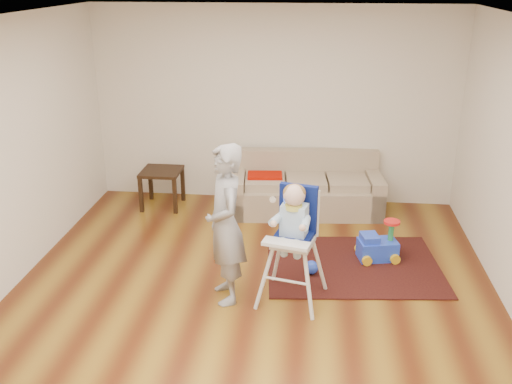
# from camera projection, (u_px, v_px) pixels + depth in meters

# --- Properties ---
(ground) EXTENTS (5.50, 5.50, 0.00)m
(ground) POSITION_uv_depth(u_px,v_px,m) (252.00, 298.00, 5.76)
(ground) COLOR #50220D
(ground) RESTS_ON ground
(room_envelope) EXTENTS (5.04, 5.52, 2.72)m
(room_envelope) POSITION_uv_depth(u_px,v_px,m) (257.00, 104.00, 5.56)
(room_envelope) COLOR silver
(room_envelope) RESTS_ON ground
(sofa) EXTENTS (2.10, 1.01, 0.78)m
(sofa) POSITION_uv_depth(u_px,v_px,m) (306.00, 184.00, 7.70)
(sofa) COLOR gray
(sofa) RESTS_ON ground
(side_table) EXTENTS (0.53, 0.53, 0.53)m
(side_table) POSITION_uv_depth(u_px,v_px,m) (162.00, 188.00, 7.92)
(side_table) COLOR black
(side_table) RESTS_ON ground
(area_rug) EXTENTS (2.03, 1.61, 0.02)m
(area_rug) POSITION_uv_depth(u_px,v_px,m) (353.00, 265.00, 6.39)
(area_rug) COLOR black
(area_rug) RESTS_ON ground
(ride_on_toy) EXTENTS (0.48, 0.39, 0.47)m
(ride_on_toy) POSITION_uv_depth(u_px,v_px,m) (378.00, 240.00, 6.44)
(ride_on_toy) COLOR blue
(ride_on_toy) RESTS_ON area_rug
(toy_ball) EXTENTS (0.15, 0.15, 0.15)m
(toy_ball) POSITION_uv_depth(u_px,v_px,m) (311.00, 267.00, 6.17)
(toy_ball) COLOR blue
(toy_ball) RESTS_ON area_rug
(high_chair) EXTENTS (0.69, 0.69, 1.24)m
(high_chair) POSITION_uv_depth(u_px,v_px,m) (293.00, 246.00, 5.53)
(high_chair) COLOR silver
(high_chair) RESTS_ON ground
(adult) EXTENTS (0.57, 0.69, 1.61)m
(adult) POSITION_uv_depth(u_px,v_px,m) (225.00, 225.00, 5.49)
(adult) COLOR gray
(adult) RESTS_ON ground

